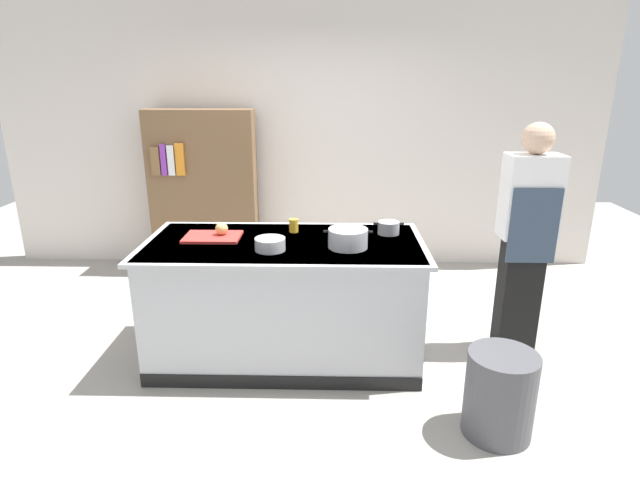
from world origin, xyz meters
The scene contains 12 objects.
ground_plane centered at (0.00, 0.00, 0.00)m, with size 10.00×10.00×0.00m, color #9E9991.
back_wall centered at (0.00, 2.10, 1.50)m, with size 6.40×0.12×3.00m, color silver.
counter_island centered at (0.00, 0.00, 0.47)m, with size 1.98×0.98×0.90m.
cutting_board centered at (-0.52, 0.07, 0.91)m, with size 0.40×0.28×0.02m, color red.
onion centered at (-0.46, 0.09, 0.97)m, with size 0.09×0.09×0.09m, color tan.
stock_pot centered at (0.45, -0.11, 0.97)m, with size 0.34×0.27×0.13m.
sauce_pan centered at (0.76, 0.21, 0.95)m, with size 0.23×0.16×0.09m.
mixing_bowl centered at (-0.08, -0.18, 0.94)m, with size 0.21×0.21×0.08m, color #B7BABF.
juice_cup centered at (0.05, 0.24, 0.95)m, with size 0.07×0.07×0.10m, color yellow.
trash_bin centered at (1.32, -0.85, 0.26)m, with size 0.40×0.40×0.52m, color #4C4C51.
person_chef centered at (1.75, 0.15, 0.91)m, with size 0.38×0.25×1.72m.
bookshelf centered at (-1.01, 1.80, 0.85)m, with size 1.10×0.31×1.70m.
Camera 1 is at (0.34, -3.41, 2.02)m, focal length 28.60 mm.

